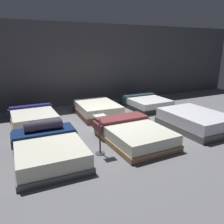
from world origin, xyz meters
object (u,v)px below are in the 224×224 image
bed_4 (97,109)px  bed_2 (195,121)px  bed_5 (146,103)px  price_sign (100,139)px  bed_0 (49,149)px  bed_1 (134,133)px  bed_3 (33,117)px

bed_4 → bed_2: bearing=-47.5°
bed_5 → price_sign: size_ratio=1.96×
bed_0 → bed_5: size_ratio=1.11×
bed_1 → bed_4: 2.69m
bed_2 → price_sign: 3.42m
bed_0 → bed_3: 2.75m
bed_3 → price_sign: size_ratio=2.03×
bed_4 → bed_5: bearing=4.7°
bed_5 → bed_0: bearing=-149.8°
bed_4 → bed_5: size_ratio=1.04×
bed_0 → bed_4: bed_0 is taller
bed_0 → bed_1: 2.30m
bed_5 → bed_1: bearing=-130.2°
bed_5 → price_sign: bearing=-138.8°
bed_3 → bed_5: bed_3 is taller
bed_2 → price_sign: bearing=-175.7°
price_sign → bed_2: bearing=4.7°
bed_1 → bed_4: bed_1 is taller
bed_5 → bed_3: bearing=179.3°
bed_3 → price_sign: bearing=-69.8°
bed_2 → bed_5: 2.77m
price_sign → bed_4: bearing=68.6°
bed_5 → price_sign: (-3.42, -3.06, 0.16)m
bed_1 → price_sign: 1.18m
bed_4 → price_sign: (-1.16, -2.98, 0.15)m
bed_5 → price_sign: 4.59m
bed_2 → bed_5: bearing=89.2°
bed_0 → bed_1: (2.30, -0.03, -0.02)m
bed_2 → bed_4: size_ratio=1.06×
bed_0 → price_sign: size_ratio=2.17×
bed_1 → bed_2: bearing=-1.0°
bed_2 → bed_1: bearing=179.3°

